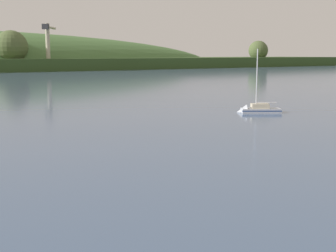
{
  "coord_description": "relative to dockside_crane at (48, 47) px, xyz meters",
  "views": [
    {
      "loc": [
        -25.48,
        -0.31,
        8.14
      ],
      "look_at": [
        -3.24,
        33.0,
        2.0
      ],
      "focal_mm": 50.43,
      "sensor_mm": 36.0,
      "label": 1
    }
  ],
  "objects": [
    {
      "name": "dockside_crane",
      "position": [
        0.0,
        0.0,
        0.0
      ],
      "size": [
        11.92,
        15.67,
        22.2
      ],
      "rotation": [
        0.0,
        0.0,
        0.95
      ],
      "color": "#4C4C51",
      "rests_on": "ground"
    },
    {
      "name": "sailboat_midwater_white",
      "position": [
        -31.54,
        -171.12,
        -11.02
      ],
      "size": [
        6.27,
        5.09,
        9.79
      ],
      "rotation": [
        0.0,
        0.0,
        2.57
      ],
      "color": "#ADB2BC",
      "rests_on": "ground"
    }
  ]
}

